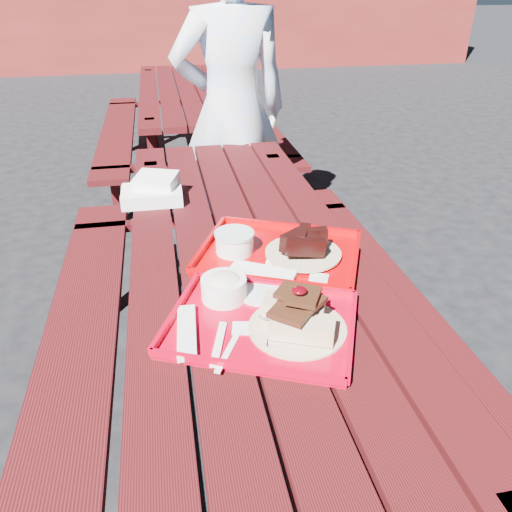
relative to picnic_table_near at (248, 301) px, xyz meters
name	(u,v)px	position (x,y,z in m)	size (l,w,h in m)	color
ground	(249,418)	(0.00, 0.00, -0.56)	(60.00, 60.00, 0.00)	black
picnic_table_near	(248,301)	(0.00, 0.00, 0.00)	(1.41, 2.40, 0.75)	#440D0E
picnic_table_far	(188,112)	(0.00, 2.80, 0.00)	(1.41, 2.40, 0.75)	#440D0E
near_tray	(263,311)	(-0.03, -0.38, 0.22)	(0.56, 0.51, 0.15)	#B6001A
far_tray	(276,251)	(0.08, -0.05, 0.21)	(0.60, 0.54, 0.08)	#AF0004
white_cloth	(153,191)	(-0.29, 0.50, 0.23)	(0.24, 0.21, 0.10)	white
person	(232,112)	(0.15, 1.35, 0.32)	(0.65, 0.42, 1.77)	#C1DBFF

